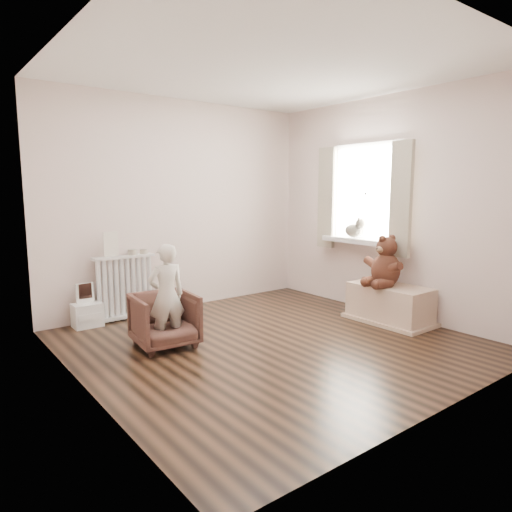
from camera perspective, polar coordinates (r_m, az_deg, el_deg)
floor at (r=4.60m, az=1.98°, el=-10.72°), size 3.60×3.60×0.01m
ceiling at (r=4.49m, az=2.16°, el=22.48°), size 3.60×3.60×0.01m
back_wall at (r=5.86m, az=-9.33°, el=6.24°), size 3.60×0.02×2.60m
front_wall at (r=3.19m, az=23.24°, el=4.02°), size 3.60×0.02×2.60m
left_wall at (r=3.50m, az=-21.36°, el=4.44°), size 0.02×3.60×2.60m
right_wall at (r=5.68m, az=16.26°, el=5.96°), size 0.02×3.60×2.60m
window at (r=5.82m, az=13.69°, el=7.58°), size 0.03×0.90×1.10m
window_sill at (r=5.79m, az=12.93°, el=1.85°), size 0.22×1.10×0.06m
curtain_left at (r=5.40m, az=17.68°, el=6.75°), size 0.06×0.26×1.30m
curtain_right at (r=6.12m, az=8.82°, el=7.18°), size 0.06×0.26×1.30m
radiator at (r=5.51m, az=-16.05°, el=-3.65°), size 0.71×0.13×0.75m
paper_doll at (r=5.38m, az=-17.69°, el=1.41°), size 0.17×0.02×0.28m
tin_a at (r=5.48m, az=-15.18°, el=0.49°), size 0.11×0.11×0.06m
tin_b at (r=5.54m, az=-13.85°, el=0.55°), size 0.09×0.09×0.05m
toy_vanity at (r=5.36m, az=-20.41°, el=-5.44°), size 0.31×0.22×0.48m
armchair at (r=4.50m, az=-11.33°, el=-7.84°), size 0.61×0.62×0.52m
child at (r=4.40m, az=-11.13°, el=-4.86°), size 0.38×0.27×0.98m
toy_bench at (r=5.45m, az=16.35°, el=-5.85°), size 0.48×0.90×0.42m
teddy_bear at (r=5.33m, az=15.95°, el=-0.99°), size 0.51×0.42×0.57m
plush_cat at (r=5.84m, az=12.12°, el=3.20°), size 0.28×0.34×0.25m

